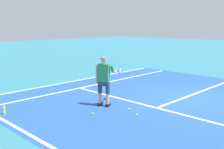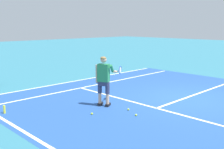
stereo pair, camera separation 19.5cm
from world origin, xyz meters
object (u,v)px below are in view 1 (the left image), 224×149
(tennis_player, at_px, (104,78))
(tennis_ball_mid_court, at_px, (93,114))
(tennis_ball_by_baseline, at_px, (137,115))
(tennis_ball_near_feet, at_px, (129,109))
(water_bottle, at_px, (4,110))

(tennis_player, distance_m, tennis_ball_mid_court, 1.38)
(tennis_ball_mid_court, bearing_deg, tennis_ball_by_baseline, 40.33)
(tennis_player, bearing_deg, tennis_ball_near_feet, 13.50)
(tennis_player, xyz_separation_m, tennis_ball_mid_court, (0.42, -0.91, -0.96))
(water_bottle, bearing_deg, tennis_ball_near_feet, 50.16)
(tennis_player, xyz_separation_m, tennis_ball_near_feet, (0.92, 0.22, -0.96))
(tennis_ball_near_feet, relative_size, tennis_ball_mid_court, 1.00)
(tennis_ball_by_baseline, distance_m, water_bottle, 4.13)
(tennis_player, xyz_separation_m, tennis_ball_by_baseline, (1.46, -0.02, -0.96))
(tennis_player, height_order, tennis_ball_by_baseline, tennis_player)
(tennis_player, relative_size, tennis_ball_by_baseline, 25.95)
(tennis_ball_by_baseline, height_order, water_bottle, water_bottle)
(tennis_player, bearing_deg, tennis_ball_mid_court, -65.10)
(tennis_ball_near_feet, distance_m, water_bottle, 3.93)
(tennis_player, bearing_deg, tennis_ball_by_baseline, -0.91)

